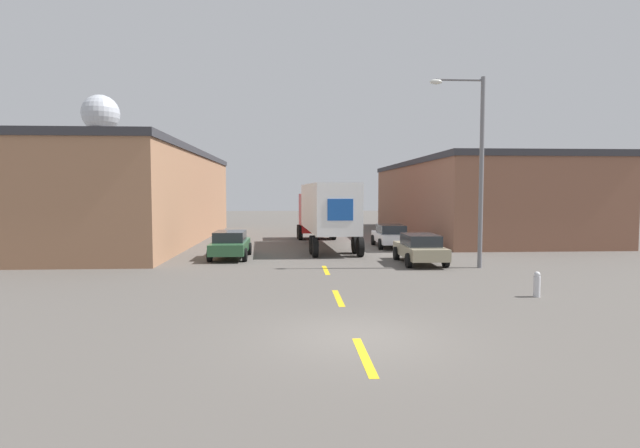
{
  "coord_description": "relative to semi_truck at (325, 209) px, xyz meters",
  "views": [
    {
      "loc": [
        -1.53,
        -11.63,
        3.46
      ],
      "look_at": [
        -0.2,
        11.18,
        1.99
      ],
      "focal_mm": 28.0,
      "sensor_mm": 36.0,
      "label": 1
    }
  ],
  "objects": [
    {
      "name": "ground_plane",
      "position": [
        -0.62,
        -19.92,
        -2.36
      ],
      "size": [
        160.0,
        160.0,
        0.0
      ],
      "primitive_type": "plane",
      "color": "#56514C"
    },
    {
      "name": "road_centerline",
      "position": [
        -0.62,
        -15.53,
        -2.35
      ],
      "size": [
        0.2,
        14.16,
        0.01
      ],
      "color": "gold",
      "rests_on": "ground_plane"
    },
    {
      "name": "warehouse_left",
      "position": [
        -12.4,
        4.06,
        0.82
      ],
      "size": [
        8.24,
        25.97,
        6.34
      ],
      "color": "#9E7051",
      "rests_on": "ground_plane"
    },
    {
      "name": "warehouse_right",
      "position": [
        12.66,
        8.73,
        0.61
      ],
      "size": [
        11.23,
        24.99,
        5.92
      ],
      "color": "brown",
      "rests_on": "ground_plane"
    },
    {
      "name": "semi_truck",
      "position": [
        0.0,
        0.0,
        0.0
      ],
      "size": [
        3.44,
        12.59,
        3.95
      ],
      "rotation": [
        0.0,
        0.0,
        0.06
      ],
      "color": "#B21919",
      "rests_on": "ground_plane"
    },
    {
      "name": "parked_car_right_far",
      "position": [
        4.08,
        -0.77,
        -1.61
      ],
      "size": [
        1.95,
        4.29,
        1.42
      ],
      "color": "silver",
      "rests_on": "ground_plane"
    },
    {
      "name": "parked_car_right_mid",
      "position": [
        4.08,
        -7.91,
        -1.61
      ],
      "size": [
        1.95,
        4.29,
        1.42
      ],
      "color": "tan",
      "rests_on": "ground_plane"
    },
    {
      "name": "parked_car_left_far",
      "position": [
        -5.31,
        -5.44,
        -1.61
      ],
      "size": [
        1.95,
        4.29,
        1.42
      ],
      "color": "#2D5B38",
      "rests_on": "ground_plane"
    },
    {
      "name": "water_tower",
      "position": [
        -25.38,
        31.61,
        10.35
      ],
      "size": [
        4.51,
        4.51,
        15.31
      ],
      "color": "#47474C",
      "rests_on": "ground_plane"
    },
    {
      "name": "street_lamp",
      "position": [
        6.18,
        -9.41,
        2.59
      ],
      "size": [
        2.52,
        0.32,
        8.59
      ],
      "color": "slate",
      "rests_on": "ground_plane"
    },
    {
      "name": "fire_hydrant",
      "position": [
        5.95,
        -15.74,
        -1.94
      ],
      "size": [
        0.22,
        0.22,
        0.84
      ],
      "color": "silver",
      "rests_on": "ground_plane"
    }
  ]
}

